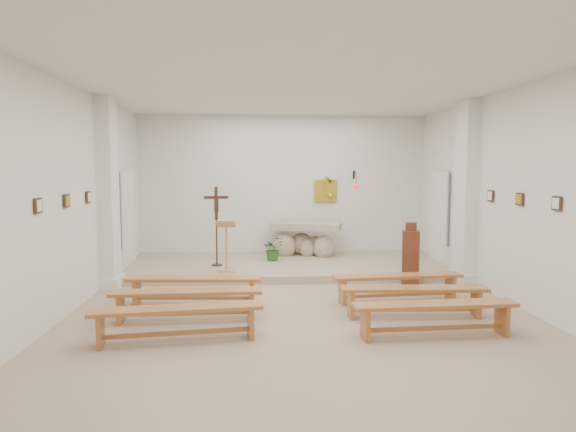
{
  "coord_description": "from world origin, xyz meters",
  "views": [
    {
      "loc": [
        -0.65,
        -7.59,
        2.19
      ],
      "look_at": [
        -0.09,
        1.6,
        1.35
      ],
      "focal_mm": 32.0,
      "sensor_mm": 36.0,
      "label": 1
    }
  ],
  "objects": [
    {
      "name": "wall_left",
      "position": [
        -3.49,
        0.0,
        1.75
      ],
      "size": [
        0.02,
        10.0,
        3.5
      ],
      "primitive_type": "cube",
      "color": "silver",
      "rests_on": "ground"
    },
    {
      "name": "wall_back",
      "position": [
        0.0,
        4.99,
        1.75
      ],
      "size": [
        7.0,
        0.02,
        3.5
      ],
      "primitive_type": "cube",
      "color": "silver",
      "rests_on": "ground"
    },
    {
      "name": "ground",
      "position": [
        0.0,
        0.0,
        0.0
      ],
      "size": [
        7.0,
        10.0,
        0.0
      ],
      "primitive_type": "cube",
      "color": "tan",
      "rests_on": "ground"
    },
    {
      "name": "sanctuary_platform",
      "position": [
        0.0,
        3.5,
        0.07
      ],
      "size": [
        6.98,
        3.0,
        0.15
      ],
      "primitive_type": "cube",
      "color": "#BAA48F",
      "rests_on": "ground"
    },
    {
      "name": "bench_right_third",
      "position": [
        1.66,
        -1.18,
        0.34
      ],
      "size": [
        2.17,
        0.45,
        0.46
      ],
      "rotation": [
        0.0,
        0.0,
        0.05
      ],
      "color": "#AF6233",
      "rests_on": "ground"
    },
    {
      "name": "donation_pedestal",
      "position": [
        2.27,
        1.89,
        0.52
      ],
      "size": [
        0.39,
        0.39,
        1.18
      ],
      "rotation": [
        0.0,
        0.0,
        -0.25
      ],
      "color": "#5E2A1A",
      "rests_on": "ground"
    },
    {
      "name": "station_frame_left_rear",
      "position": [
        -3.47,
        1.2,
        1.72
      ],
      "size": [
        0.03,
        0.2,
        0.2
      ],
      "primitive_type": "cube",
      "color": "#40291C",
      "rests_on": "wall_left"
    },
    {
      "name": "radiator_left",
      "position": [
        -3.43,
        2.7,
        0.27
      ],
      "size": [
        0.1,
        0.85,
        0.52
      ],
      "primitive_type": "cube",
      "color": "silver",
      "rests_on": "ground"
    },
    {
      "name": "pilaster_right",
      "position": [
        3.37,
        2.0,
        1.75
      ],
      "size": [
        0.26,
        0.55,
        3.5
      ],
      "primitive_type": "cube",
      "color": "white",
      "rests_on": "ground"
    },
    {
      "name": "bench_left_front",
      "position": [
        -1.66,
        0.6,
        0.34
      ],
      "size": [
        2.17,
        0.48,
        0.46
      ],
      "rotation": [
        0.0,
        0.0,
        -0.06
      ],
      "color": "#AF6233",
      "rests_on": "ground"
    },
    {
      "name": "station_frame_right_rear",
      "position": [
        3.47,
        1.2,
        1.72
      ],
      "size": [
        0.03,
        0.2,
        0.2
      ],
      "primitive_type": "cube",
      "color": "#40291C",
      "rests_on": "wall_right"
    },
    {
      "name": "station_frame_left_mid",
      "position": [
        -3.47,
        0.2,
        1.72
      ],
      "size": [
        0.03,
        0.2,
        0.2
      ],
      "primitive_type": "cube",
      "color": "#40291C",
      "rests_on": "wall_left"
    },
    {
      "name": "potted_plant",
      "position": [
        -0.29,
        3.77,
        0.42
      ],
      "size": [
        0.63,
        0.61,
        0.53
      ],
      "primitive_type": "imported",
      "rotation": [
        0.0,
        0.0,
        0.59
      ],
      "color": "#2B5823",
      "rests_on": "sanctuary_platform"
    },
    {
      "name": "bench_right_front",
      "position": [
        1.66,
        0.6,
        0.34
      ],
      "size": [
        2.18,
        0.52,
        0.46
      ],
      "rotation": [
        0.0,
        0.0,
        0.09
      ],
      "color": "#AF6233",
      "rests_on": "ground"
    },
    {
      "name": "station_frame_right_mid",
      "position": [
        3.47,
        0.2,
        1.72
      ],
      "size": [
        0.03,
        0.2,
        0.2
      ],
      "primitive_type": "cube",
      "color": "#40291C",
      "rests_on": "wall_right"
    },
    {
      "name": "gold_wall_relief",
      "position": [
        1.05,
        4.96,
        1.65
      ],
      "size": [
        0.55,
        0.04,
        0.55
      ],
      "primitive_type": "cube",
      "color": "gold",
      "rests_on": "wall_back"
    },
    {
      "name": "altar",
      "position": [
        0.49,
        4.41,
        0.48
      ],
      "size": [
        1.75,
        1.05,
        0.85
      ],
      "rotation": [
        0.0,
        0.0,
        -0.27
      ],
      "color": "beige",
      "rests_on": "sanctuary_platform"
    },
    {
      "name": "bench_left_second",
      "position": [
        -1.66,
        -0.29,
        0.34
      ],
      "size": [
        2.16,
        0.41,
        0.46
      ],
      "rotation": [
        0.0,
        0.0,
        0.03
      ],
      "color": "#AF6233",
      "rests_on": "ground"
    },
    {
      "name": "crucifix_stand",
      "position": [
        -1.5,
        3.2,
        1.12
      ],
      "size": [
        0.5,
        0.22,
        1.67
      ],
      "rotation": [
        0.0,
        0.0,
        0.18
      ],
      "color": "#3E2113",
      "rests_on": "sanctuary_platform"
    },
    {
      "name": "ceiling",
      "position": [
        0.0,
        0.0,
        3.49
      ],
      "size": [
        7.0,
        10.0,
        0.02
      ],
      "primitive_type": "cube",
      "color": "silver",
      "rests_on": "wall_back"
    },
    {
      "name": "station_frame_left_front",
      "position": [
        -3.47,
        -0.8,
        1.72
      ],
      "size": [
        0.03,
        0.2,
        0.2
      ],
      "primitive_type": "cube",
      "color": "#40291C",
      "rests_on": "wall_left"
    },
    {
      "name": "wall_right",
      "position": [
        3.49,
        0.0,
        1.75
      ],
      "size": [
        0.02,
        10.0,
        3.5
      ],
      "primitive_type": "cube",
      "color": "silver",
      "rests_on": "ground"
    },
    {
      "name": "bench_left_third",
      "position": [
        -1.66,
        -1.18,
        0.34
      ],
      "size": [
        2.18,
        0.62,
        0.46
      ],
      "rotation": [
        0.0,
        0.0,
        0.13
      ],
      "color": "#AF6233",
      "rests_on": "ground"
    },
    {
      "name": "sanctuary_lamp",
      "position": [
        1.75,
        4.71,
        1.81
      ],
      "size": [
        0.11,
        0.36,
        0.44
      ],
      "color": "black",
      "rests_on": "wall_back"
    },
    {
      "name": "lectern",
      "position": [
        -1.26,
        2.55,
        0.67
      ],
      "size": [
        0.39,
        0.33,
        1.06
      ],
      "rotation": [
        0.0,
        0.0,
        0.02
      ],
      "color": "tan",
      "rests_on": "sanctuary_platform"
    },
    {
      "name": "radiator_right",
      "position": [
        3.43,
        2.7,
        0.27
      ],
      "size": [
        0.1,
        0.85,
        0.52
      ],
      "primitive_type": "cube",
      "color": "silver",
      "rests_on": "ground"
    },
    {
      "name": "bench_right_second",
      "position": [
        1.66,
        -0.29,
        0.34
      ],
      "size": [
        2.17,
        0.43,
        0.46
      ],
      "rotation": [
        0.0,
        0.0,
        -0.04
      ],
      "color": "#AF6233",
      "rests_on": "ground"
    },
    {
      "name": "station_frame_right_front",
      "position": [
        3.47,
        -0.8,
        1.72
      ],
      "size": [
        0.03,
        0.2,
        0.2
      ],
      "primitive_type": "cube",
      "color": "#40291C",
      "rests_on": "wall_right"
    },
    {
      "name": "pilaster_left",
      "position": [
        -3.37,
        2.0,
        1.75
      ],
      "size": [
        0.26,
        0.55,
        3.5
      ],
      "primitive_type": "cube",
      "color": "white",
      "rests_on": "ground"
    }
  ]
}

